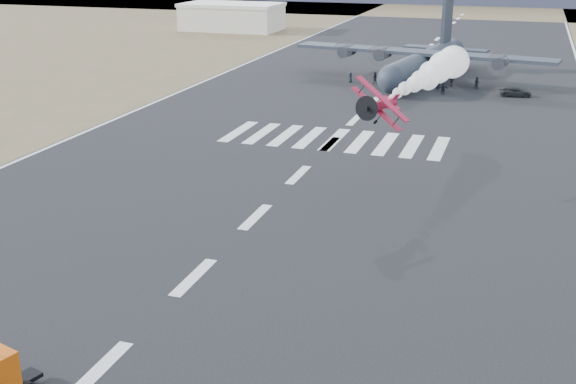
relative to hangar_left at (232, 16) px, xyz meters
The scene contains 16 objects.
ground 154.08m from the hangar_left, 70.27° to the right, with size 500.00×500.00×0.00m, color black.
scrub_far 99.70m from the hangar_left, 58.54° to the left, with size 500.00×80.00×0.00m, color brown.
runway_markings 99.70m from the hangar_left, 58.54° to the right, with size 60.00×260.00×0.01m, color silver, non-canonical shape.
hangar_left is the anchor object (origin of this frame).
aerobatic_biplane 127.05m from the hangar_left, 61.63° to the right, with size 5.18×5.56×4.60m.
smoke_trail 110.65m from the hangar_left, 54.95° to the right, with size 5.71×25.54×3.82m.
transport_aircraft 78.29m from the hangar_left, 43.89° to the right, with size 42.51×34.85×12.28m.
support_vehicle 95.17m from the hangar_left, 41.55° to the right, with size 2.08×4.52×1.26m, color black.
crew_a 84.42m from the hangar_left, 45.08° to the right, with size 0.61×0.50×1.66m, color black.
crew_b 88.30m from the hangar_left, 42.29° to the right, with size 0.92×0.56×1.88m, color black.
crew_c 81.56m from the hangar_left, 51.17° to the right, with size 1.09×0.50×1.68m, color black.
crew_d 84.61m from the hangar_left, 43.50° to the right, with size 0.98×0.50×1.67m, color black.
crew_e 75.17m from the hangar_left, 52.82° to the right, with size 0.77×0.47×1.58m, color black.
crew_f 88.85m from the hangar_left, 46.79° to the right, with size 1.58×0.51×1.70m, color black.
crew_g 86.62m from the hangar_left, 46.42° to the right, with size 0.69×0.56×1.88m, color black.
crew_h 77.80m from the hangar_left, 50.57° to the right, with size 0.91×0.56×1.88m, color black.
Camera 1 is at (20.20, -28.57, 21.98)m, focal length 45.00 mm.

